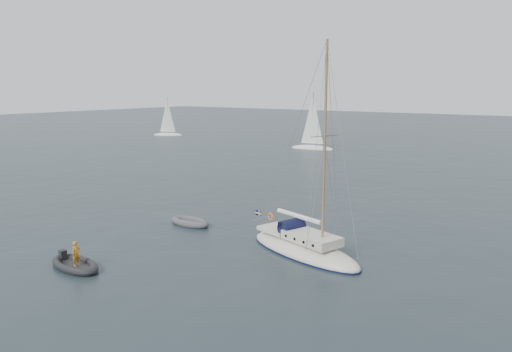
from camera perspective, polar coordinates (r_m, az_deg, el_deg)
The scene contains 6 objects.
ground at distance 27.34m, azimuth 5.16°, elevation -9.12°, with size 300.00×300.00×0.00m, color black.
sailboat at distance 27.49m, azimuth 5.51°, elevation -7.05°, with size 8.31×2.49×11.83m.
dinghy at distance 33.39m, azimuth -7.56°, elevation -5.22°, with size 3.12×1.41×0.45m.
rib at distance 27.08m, azimuth -20.00°, elevation -9.41°, with size 3.50×1.59×1.45m.
distant_yacht_a at distance 94.79m, azimuth -10.07°, elevation 6.52°, with size 5.66×3.02×7.50m.
distant_yacht_c at distance 73.25m, azimuth 6.48°, elevation 5.97°, with size 6.56×3.50×8.69m.
Camera 1 is at (12.84, -22.39, 9.02)m, focal length 35.00 mm.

